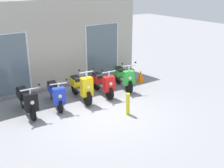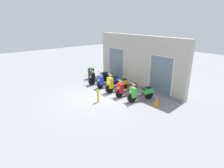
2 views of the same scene
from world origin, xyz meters
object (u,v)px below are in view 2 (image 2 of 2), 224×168
object	(u,v)px
curb_bollard	(98,96)
trash_bin	(91,74)
scooter_yellow	(117,84)
traffic_cone	(157,101)
scooter_green	(141,93)
scooter_blue	(108,81)
scooter_red	(127,88)
scooter_black	(99,77)

from	to	relation	value
curb_bollard	trash_bin	xyz separation A→B (m)	(-3.82, 2.06, 0.06)
scooter_yellow	traffic_cone	bearing A→B (deg)	4.36
curb_bollard	traffic_cone	xyz separation A→B (m)	(2.29, 2.07, -0.09)
scooter_yellow	trash_bin	xyz separation A→B (m)	(-3.20, 0.22, -0.07)
traffic_cone	scooter_yellow	bearing A→B (deg)	-175.64
scooter_green	traffic_cone	bearing A→B (deg)	8.20
scooter_blue	scooter_green	distance (m)	2.84
scooter_red	scooter_black	bearing A→B (deg)	179.76
scooter_yellow	traffic_cone	xyz separation A→B (m)	(2.91, 0.22, -0.22)
scooter_green	traffic_cone	xyz separation A→B (m)	(1.00, 0.14, -0.20)
scooter_red	scooter_blue	bearing A→B (deg)	178.04
curb_bollard	scooter_yellow	bearing A→B (deg)	108.46
scooter_black	scooter_red	xyz separation A→B (m)	(2.82, -0.01, -0.03)
scooter_blue	curb_bollard	bearing A→B (deg)	-50.72
scooter_yellow	traffic_cone	distance (m)	2.92
trash_bin	traffic_cone	bearing A→B (deg)	0.03
scooter_black	scooter_yellow	bearing A→B (deg)	-0.12
scooter_yellow	trash_bin	size ratio (longest dim) A/B	2.02
scooter_red	scooter_green	distance (m)	1.02
scooter_black	scooter_yellow	world-z (taller)	scooter_yellow
scooter_blue	curb_bollard	world-z (taller)	scooter_blue
scooter_black	trash_bin	size ratio (longest dim) A/B	1.95
scooter_black	scooter_red	world-z (taller)	scooter_red
scooter_blue	scooter_red	distance (m)	1.83
scooter_black	scooter_blue	distance (m)	1.00
scooter_blue	scooter_red	bearing A→B (deg)	-1.96
scooter_black	scooter_green	distance (m)	3.84
scooter_green	trash_bin	world-z (taller)	scooter_green
scooter_black	scooter_green	xyz separation A→B (m)	(3.84, 0.07, -0.02)
scooter_black	traffic_cone	xyz separation A→B (m)	(4.84, 0.22, -0.22)
traffic_cone	trash_bin	world-z (taller)	trash_bin
scooter_yellow	scooter_green	size ratio (longest dim) A/B	1.05
scooter_blue	trash_bin	size ratio (longest dim) A/B	1.90
scooter_yellow	traffic_cone	world-z (taller)	scooter_yellow
curb_bollard	traffic_cone	world-z (taller)	curb_bollard
scooter_red	scooter_green	world-z (taller)	scooter_green
scooter_green	trash_bin	distance (m)	5.11
curb_bollard	traffic_cone	distance (m)	3.09
scooter_green	curb_bollard	size ratio (longest dim) A/B	2.25
scooter_red	curb_bollard	xyz separation A→B (m)	(-0.27, -1.84, -0.10)
scooter_blue	curb_bollard	xyz separation A→B (m)	(1.55, -1.90, -0.10)
scooter_yellow	scooter_red	world-z (taller)	scooter_yellow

